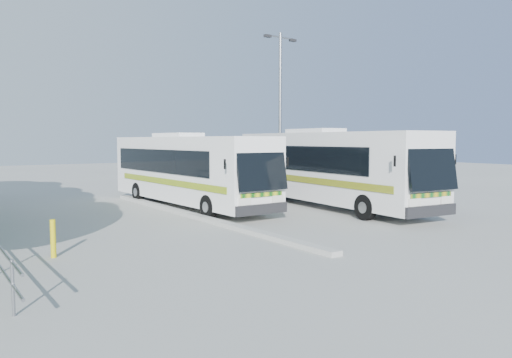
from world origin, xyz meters
TOP-DOWN VIEW (x-y plane):
  - ground at (0.00, 0.00)m, footprint 100.00×100.00m
  - kerb_divider at (-2.30, 2.00)m, footprint 0.40×16.00m
  - coach_main at (-1.00, 5.14)m, footprint 2.68×11.57m
  - coach_adjacent at (4.27, 1.51)m, footprint 3.59×12.37m
  - lamppost at (3.86, 4.57)m, footprint 2.04×0.34m
  - bollard at (-8.42, -1.83)m, footprint 0.15×0.15m

SIDE VIEW (x-z plane):
  - ground at x=0.00m, z-range 0.00..0.00m
  - kerb_divider at x=-2.30m, z-range 0.00..0.15m
  - bollard at x=-8.42m, z-range 0.00..1.00m
  - coach_main at x=-1.00m, z-range 0.15..3.35m
  - coach_adjacent at x=4.27m, z-range 0.16..3.55m
  - lamppost at x=3.86m, z-range 0.43..8.75m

